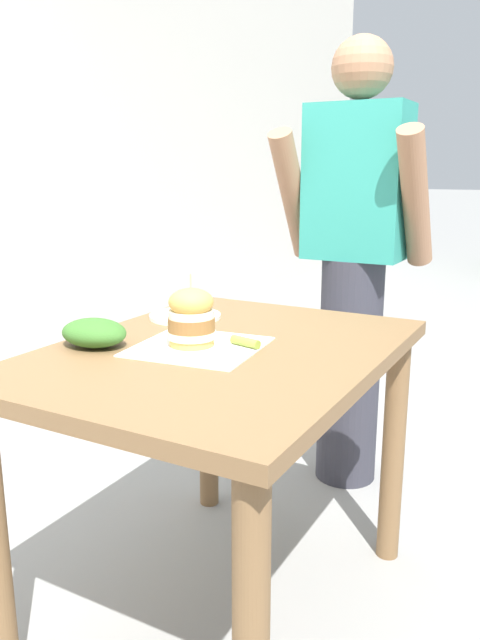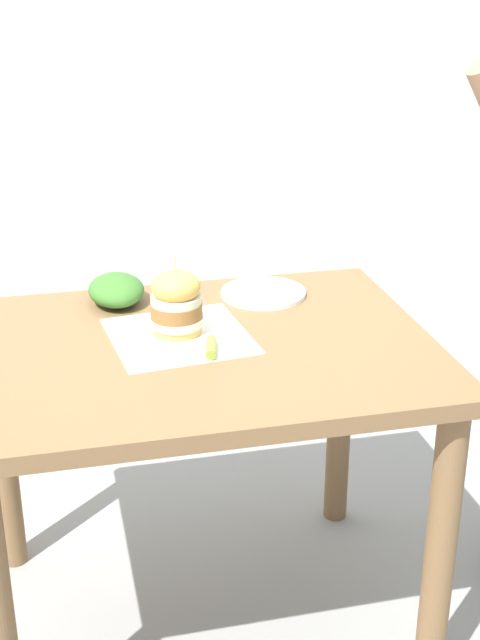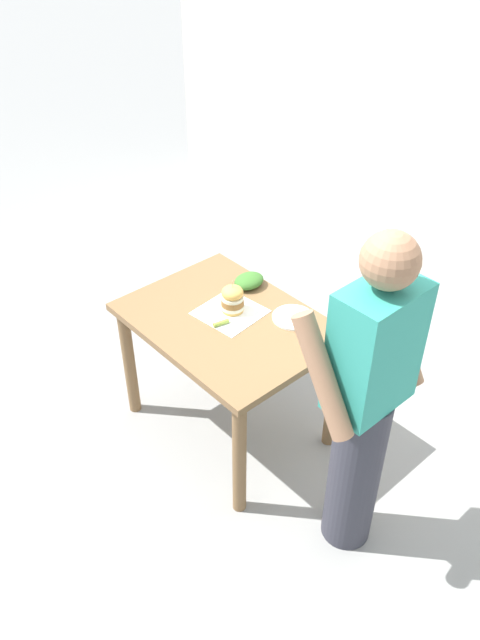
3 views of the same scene
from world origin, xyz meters
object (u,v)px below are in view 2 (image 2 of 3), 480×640
object	(u,v)px
sandwich	(176,303)
pickle_spear	(211,347)
patio_table	(198,397)
side_salad	(116,290)
side_plate_with_forks	(263,293)

from	to	relation	value
sandwich	pickle_spear	bearing A→B (deg)	23.73
patio_table	pickle_spear	bearing A→B (deg)	18.89
side_salad	side_plate_with_forks	bearing A→B (deg)	85.46
side_plate_with_forks	patio_table	bearing A→B (deg)	-40.51
sandwich	side_plate_with_forks	size ratio (longest dim) A/B	0.85
patio_table	sandwich	size ratio (longest dim) A/B	5.78
patio_table	side_plate_with_forks	distance (m)	0.37
side_plate_with_forks	side_salad	distance (m)	0.38
pickle_spear	side_plate_with_forks	distance (m)	0.38
pickle_spear	side_salad	distance (m)	0.39
sandwich	patio_table	bearing A→B (deg)	27.70
patio_table	side_salad	size ratio (longest dim) A/B	6.00
patio_table	side_plate_with_forks	world-z (taller)	side_plate_with_forks
patio_table	sandwich	bearing A→B (deg)	-152.30
patio_table	pickle_spear	distance (m)	0.16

